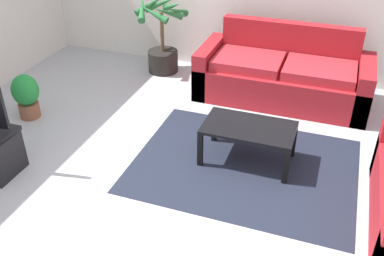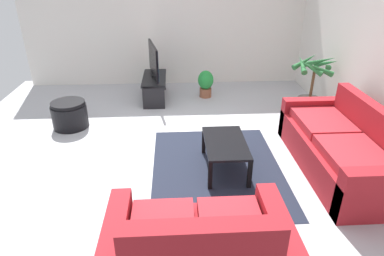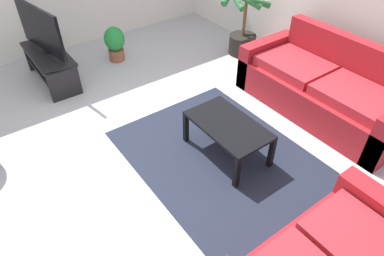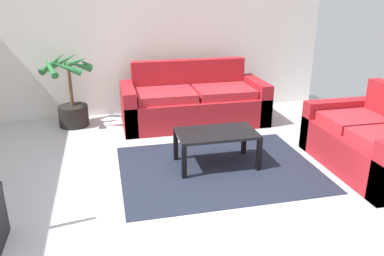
{
  "view_description": "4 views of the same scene",
  "coord_description": "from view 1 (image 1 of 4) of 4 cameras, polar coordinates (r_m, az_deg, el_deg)",
  "views": [
    {
      "loc": [
        1.29,
        -2.84,
        2.65
      ],
      "look_at": [
        0.17,
        0.32,
        0.57
      ],
      "focal_mm": 40.79,
      "sensor_mm": 36.0,
      "label": 1
    },
    {
      "loc": [
        4.32,
        0.14,
        2.48
      ],
      "look_at": [
        0.21,
        0.38,
        0.43
      ],
      "focal_mm": 31.15,
      "sensor_mm": 36.0,
      "label": 2
    },
    {
      "loc": [
        2.6,
        -1.14,
        2.62
      ],
      "look_at": [
        0.55,
        0.36,
        0.53
      ],
      "focal_mm": 31.84,
      "sensor_mm": 36.0,
      "label": 3
    },
    {
      "loc": [
        -0.58,
        -3.09,
        1.95
      ],
      "look_at": [
        0.32,
        0.83,
        0.46
      ],
      "focal_mm": 35.95,
      "sensor_mm": 36.0,
      "label": 4
    }
  ],
  "objects": [
    {
      "name": "ground_plane",
      "position": [
        4.1,
        -3.75,
        -8.62
      ],
      "size": [
        6.6,
        6.6,
        0.0
      ],
      "primitive_type": "plane",
      "color": "#B2B2B7"
    },
    {
      "name": "couch_main",
      "position": [
        5.67,
        11.78,
        6.62
      ],
      "size": [
        2.12,
        0.9,
        0.9
      ],
      "color": "maroon",
      "rests_on": "ground"
    },
    {
      "name": "coffee_table",
      "position": [
        4.35,
        7.44,
        -0.42
      ],
      "size": [
        0.9,
        0.53,
        0.41
      ],
      "color": "black",
      "rests_on": "ground"
    },
    {
      "name": "area_rug",
      "position": [
        4.47,
        6.84,
        -4.83
      ],
      "size": [
        2.2,
        1.7,
        0.01
      ],
      "primitive_type": "cube",
      "color": "#1E2333",
      "rests_on": "ground"
    },
    {
      "name": "potted_palm",
      "position": [
        6.3,
        -3.94,
        11.14
      ],
      "size": [
        0.76,
        0.75,
        1.06
      ],
      "color": "black",
      "rests_on": "ground"
    },
    {
      "name": "potted_plant_small",
      "position": [
        5.48,
        -20.88,
        4.12
      ],
      "size": [
        0.31,
        0.31,
        0.54
      ],
      "color": "brown",
      "rests_on": "ground"
    }
  ]
}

